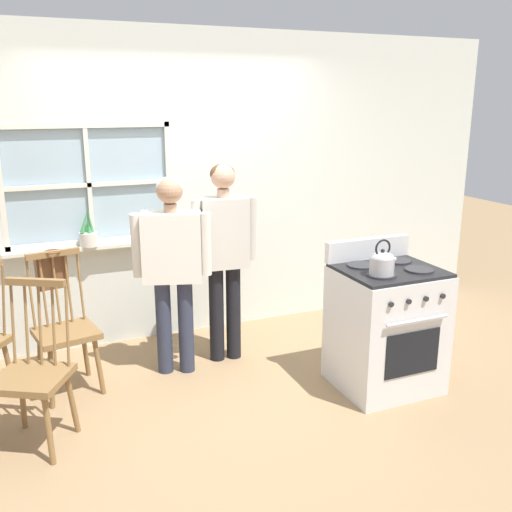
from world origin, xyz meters
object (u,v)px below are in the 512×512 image
(potted_plant, at_px, (88,236))
(chair_by_window, at_px, (65,332))
(person_elderly_left, at_px, (172,257))
(person_teen_center, at_px, (224,246))
(stove, at_px, (386,326))
(kettle, at_px, (382,262))
(chair_near_wall, at_px, (33,376))
(handbag, at_px, (51,270))

(potted_plant, bearing_deg, chair_by_window, -112.54)
(chair_by_window, relative_size, potted_plant, 3.26)
(chair_by_window, distance_m, person_elderly_left, 0.95)
(person_teen_center, bearing_deg, stove, -38.77)
(kettle, relative_size, potted_plant, 0.77)
(stove, bearing_deg, chair_near_wall, 175.49)
(person_elderly_left, xyz_separation_m, stove, (1.39, -0.83, -0.47))
(stove, relative_size, kettle, 4.39)
(person_teen_center, xyz_separation_m, stove, (0.95, -0.90, -0.50))
(chair_by_window, distance_m, potted_plant, 0.93)
(chair_near_wall, xyz_separation_m, handbag, (0.20, 0.87, 0.41))
(kettle, bearing_deg, handbag, 150.20)
(person_teen_center, relative_size, stove, 1.50)
(kettle, bearing_deg, chair_by_window, 154.67)
(person_elderly_left, xyz_separation_m, kettle, (1.23, -0.96, 0.08))
(chair_by_window, xyz_separation_m, person_teen_center, (1.26, 0.06, 0.51))
(chair_by_window, xyz_separation_m, handbag, (-0.04, 0.23, 0.41))
(chair_near_wall, distance_m, potted_plant, 1.54)
(chair_by_window, distance_m, chair_near_wall, 0.69)
(chair_near_wall, relative_size, stove, 0.97)
(handbag, bearing_deg, stove, -25.35)
(chair_by_window, relative_size, person_teen_center, 0.64)
(person_elderly_left, bearing_deg, handbag, -178.06)
(kettle, height_order, handbag, kettle)
(kettle, bearing_deg, person_teen_center, 127.28)
(chair_near_wall, xyz_separation_m, stove, (2.45, -0.19, 0.01))
(chair_by_window, height_order, chair_near_wall, same)
(potted_plant, bearing_deg, person_elderly_left, -53.07)
(person_elderly_left, distance_m, potted_plant, 0.88)
(person_elderly_left, distance_m, person_teen_center, 0.45)
(person_teen_center, distance_m, kettle, 1.30)
(handbag, bearing_deg, person_teen_center, -7.22)
(person_teen_center, bearing_deg, chair_near_wall, -150.00)
(stove, bearing_deg, handbag, 154.65)
(chair_near_wall, xyz_separation_m, potted_plant, (0.53, 1.34, 0.54))
(person_teen_center, height_order, handbag, person_teen_center)
(stove, relative_size, handbag, 3.53)
(chair_near_wall, distance_m, kettle, 2.38)
(person_teen_center, height_order, potted_plant, person_teen_center)
(chair_near_wall, bearing_deg, person_teen_center, 55.09)
(chair_by_window, distance_m, person_teen_center, 1.36)
(chair_near_wall, height_order, potted_plant, potted_plant)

